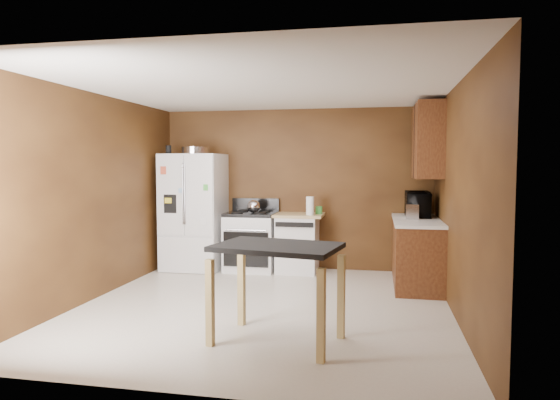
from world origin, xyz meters
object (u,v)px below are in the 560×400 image
(roasting_pan, at_px, (195,150))
(toaster, at_px, (413,211))
(gas_range, at_px, (251,241))
(dishwasher, at_px, (297,242))
(kettle, at_px, (254,206))
(microwave, at_px, (418,205))
(pen_cup, at_px, (168,150))
(paper_towel, at_px, (310,206))
(refrigerator, at_px, (194,212))
(green_canister, at_px, (319,210))
(island, at_px, (277,261))

(roasting_pan, height_order, toaster, roasting_pan)
(gas_range, bearing_deg, dishwasher, 1.94)
(kettle, xyz_separation_m, microwave, (2.42, -0.10, 0.06))
(roasting_pan, height_order, pen_cup, pen_cup)
(kettle, distance_m, paper_towel, 0.88)
(roasting_pan, bearing_deg, refrigerator, 143.04)
(gas_range, bearing_deg, toaster, -10.27)
(roasting_pan, bearing_deg, pen_cup, -165.88)
(green_canister, distance_m, island, 3.08)
(pen_cup, height_order, refrigerator, pen_cup)
(paper_towel, bearing_deg, kettle, 175.66)
(green_canister, xyz_separation_m, toaster, (1.34, -0.51, 0.05))
(paper_towel, height_order, refrigerator, refrigerator)
(green_canister, bearing_deg, island, -90.33)
(roasting_pan, relative_size, pen_cup, 3.29)
(pen_cup, distance_m, green_canister, 2.49)
(gas_range, xyz_separation_m, island, (1.02, -3.00, 0.29))
(microwave, height_order, island, microwave)
(refrigerator, height_order, gas_range, refrigerator)
(gas_range, bearing_deg, microwave, -3.44)
(green_canister, xyz_separation_m, dishwasher, (-0.32, -0.05, -0.50))
(paper_towel, distance_m, island, 2.90)
(kettle, bearing_deg, roasting_pan, -176.83)
(green_canister, xyz_separation_m, island, (-0.02, -3.08, -0.19))
(pen_cup, bearing_deg, gas_range, 9.01)
(dishwasher, bearing_deg, toaster, -15.34)
(dishwasher, bearing_deg, gas_range, -178.06)
(pen_cup, relative_size, island, 0.11)
(island, bearing_deg, gas_range, 108.79)
(paper_towel, bearing_deg, toaster, -12.29)
(green_canister, bearing_deg, refrigerator, -175.98)
(microwave, bearing_deg, kettle, 85.95)
(pen_cup, height_order, toaster, pen_cup)
(toaster, relative_size, microwave, 0.47)
(kettle, relative_size, toaster, 0.72)
(green_canister, xyz_separation_m, gas_range, (-1.04, -0.08, -0.49))
(pen_cup, xyz_separation_m, gas_range, (1.26, 0.20, -1.40))
(gas_range, bearing_deg, green_canister, 4.20)
(island, bearing_deg, dishwasher, 95.69)
(microwave, xyz_separation_m, island, (-1.45, -2.85, -0.31))
(pen_cup, height_order, dishwasher, pen_cup)
(paper_towel, relative_size, gas_range, 0.25)
(green_canister, bearing_deg, kettle, -172.78)
(kettle, distance_m, gas_range, 0.54)
(refrigerator, bearing_deg, gas_range, 3.81)
(green_canister, height_order, gas_range, gas_range)
(gas_range, bearing_deg, paper_towel, -7.06)
(microwave, distance_m, refrigerator, 3.39)
(island, bearing_deg, refrigerator, 123.29)
(pen_cup, distance_m, kettle, 1.58)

